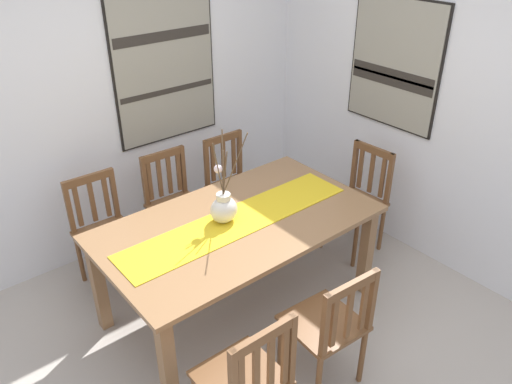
{
  "coord_description": "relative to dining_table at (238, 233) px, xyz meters",
  "views": [
    {
      "loc": [
        -1.58,
        -1.84,
        2.64
      ],
      "look_at": [
        0.28,
        0.42,
        0.97
      ],
      "focal_mm": 35.37,
      "sensor_mm": 36.0,
      "label": 1
    }
  ],
  "objects": [
    {
      "name": "painting_on_back_wall",
      "position": [
        0.29,
        1.33,
        0.85
      ],
      "size": [
        0.93,
        0.05,
        1.31
      ],
      "color": "black"
    },
    {
      "name": "wall_back",
      "position": [
        -0.16,
        1.39,
        0.68
      ],
      "size": [
        6.4,
        0.12,
        2.7
      ],
      "primitive_type": "cube",
      "color": "silver",
      "rests_on": "ground_plane"
    },
    {
      "name": "chair_5",
      "position": [
        0.03,
        0.91,
        -0.19
      ],
      "size": [
        0.43,
        0.43,
        0.9
      ],
      "color": "brown",
      "rests_on": "ground_plane"
    },
    {
      "name": "chair_3",
      "position": [
        0.6,
        0.86,
        -0.2
      ],
      "size": [
        0.42,
        0.42,
        0.91
      ],
      "color": "brown",
      "rests_on": "ground_plane"
    },
    {
      "name": "table_runner",
      "position": [
        0.0,
        -0.0,
        0.1
      ],
      "size": [
        1.74,
        0.36,
        0.01
      ],
      "primitive_type": "cube",
      "color": "gold",
      "rests_on": "dining_table"
    },
    {
      "name": "ground_plane",
      "position": [
        -0.16,
        -0.47,
        -0.69
      ],
      "size": [
        6.4,
        6.4,
        0.03
      ],
      "primitive_type": "cube",
      "color": "#B2A89E"
    },
    {
      "name": "chair_4",
      "position": [
        -0.64,
        -0.9,
        -0.18
      ],
      "size": [
        0.43,
        0.43,
        0.94
      ],
      "color": "brown",
      "rests_on": "ground_plane"
    },
    {
      "name": "centerpiece_vase",
      "position": [
        -0.08,
        0.05,
        0.21
      ],
      "size": [
        0.19,
        0.27,
        0.68
      ],
      "color": "silver",
      "rests_on": "dining_table"
    },
    {
      "name": "chair_2",
      "position": [
        -0.61,
        0.91,
        -0.2
      ],
      "size": [
        0.43,
        0.43,
        0.9
      ],
      "color": "brown",
      "rests_on": "ground_plane"
    },
    {
      "name": "dining_table",
      "position": [
        0.0,
        0.0,
        0.0
      ],
      "size": [
        1.89,
        1.07,
        0.77
      ],
      "color": "#8E6642",
      "rests_on": "ground_plane"
    },
    {
      "name": "chair_0",
      "position": [
        -0.0,
        -0.88,
        -0.2
      ],
      "size": [
        0.45,
        0.45,
        0.9
      ],
      "color": "brown",
      "rests_on": "ground_plane"
    },
    {
      "name": "painting_on_side_wall",
      "position": [
        1.64,
        0.06,
        0.87
      ],
      "size": [
        0.05,
        0.84,
        1.02
      ],
      "color": "black"
    },
    {
      "name": "chair_1",
      "position": [
        1.26,
        -0.03,
        -0.19
      ],
      "size": [
        0.44,
        0.44,
        0.92
      ],
      "color": "brown",
      "rests_on": "ground_plane"
    },
    {
      "name": "wall_side",
      "position": [
        1.7,
        -0.47,
        0.68
      ],
      "size": [
        0.12,
        6.4,
        2.7
      ],
      "primitive_type": "cube",
      "color": "silver",
      "rests_on": "ground_plane"
    }
  ]
}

